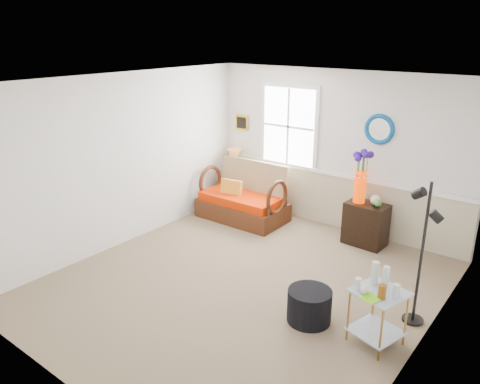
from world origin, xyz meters
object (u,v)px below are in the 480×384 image
Objects in this scene: loveseat at (243,192)px; ottoman at (309,306)px; cabinet at (366,224)px; side_table at (377,317)px; floor_lamp at (422,255)px; lamp_stand at (235,190)px.

loveseat is 3.19m from ottoman.
side_table is (1.10, -2.24, -0.02)m from cabinet.
floor_lamp is at bearing -48.20° from cabinet.
lamp_stand is 4.52m from side_table.
lamp_stand is 0.83× the size of cabinet.
floor_lamp is at bearing -23.79° from lamp_stand.
ottoman is (-0.95, -0.73, -0.64)m from floor_lamp.
ottoman is (-0.76, -0.08, -0.12)m from side_table.
loveseat is 0.81m from lamp_stand.
floor_lamp reaches higher than lamp_stand.
side_table is (3.82, -2.41, 0.03)m from lamp_stand.
loveseat is at bearing 175.37° from floor_lamp.
lamp_stand is at bearing 147.72° from side_table.
lamp_stand is at bearing 138.05° from loveseat.
loveseat is 3.76m from side_table.
cabinet is (2.72, -0.18, 0.06)m from lamp_stand.
cabinet is at bearing 116.21° from side_table.
lamp_stand is 4.42m from floor_lamp.
lamp_stand is at bearing 140.84° from ottoman.
cabinet is 0.40× the size of floor_lamp.
side_table is (3.24, -1.90, -0.18)m from loveseat.
loveseat is 3.67m from floor_lamp.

